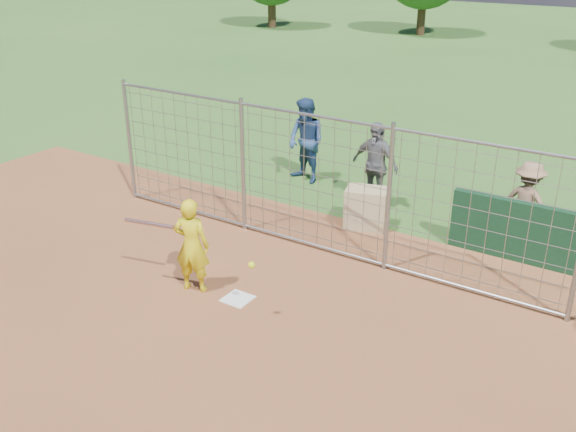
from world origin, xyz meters
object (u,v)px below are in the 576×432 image
Objects in this scene: batter at (192,245)px; bystander_c at (527,202)px; bystander_a at (306,141)px; equipment_bin at (366,208)px; bystander_b at (375,165)px.

batter reaches higher than bystander_c.
bystander_a is (-1.12, 5.27, 0.18)m from batter.
equipment_bin is at bearing 32.92° from bystander_c.
bystander_a is at bearing -95.51° from batter.
bystander_c is (3.98, 4.74, -0.01)m from batter.
bystander_b is (0.88, 4.74, 0.13)m from batter.
batter reaches higher than equipment_bin.
batter is 3.93m from equipment_bin.
batter is 0.82× the size of bystander_a.
bystander_a is at bearing 130.49° from equipment_bin.
batter is 4.82m from bystander_b.
bystander_a is 2.44× the size of equipment_bin.
batter is 1.01× the size of bystander_c.
bystander_c is at bearing 8.05° from bystander_b.
bystander_c is at bearing 10.64° from bystander_a.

